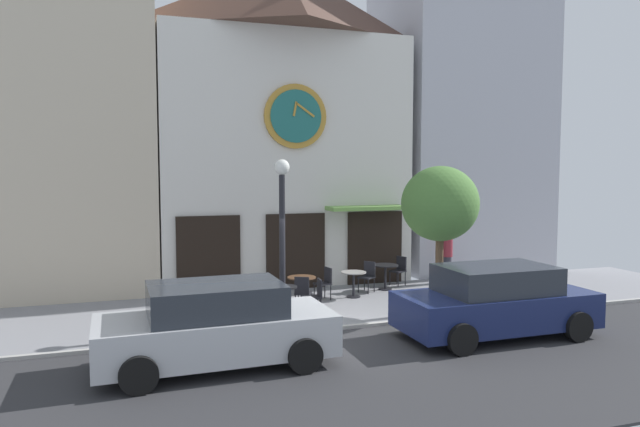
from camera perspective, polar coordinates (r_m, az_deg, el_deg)
name	(u,v)px	position (r m, az deg, el deg)	size (l,w,h in m)	color
ground_plane	(347,338)	(12.89, 2.70, -12.14)	(25.14, 10.62, 0.13)	gray
clock_building	(283,119)	(18.86, -3.62, 9.34)	(7.89, 4.05, 10.16)	silver
neighbor_building_left	(27,77)	(18.87, -26.93, 11.89)	(6.94, 3.38, 12.52)	beige
neighbor_building_right	(458,101)	(22.63, 13.48, 10.74)	(5.53, 4.58, 12.38)	#B2B2BC
street_lamp	(282,241)	(13.49, -3.75, -2.74)	(0.36, 0.36, 3.87)	black
street_tree	(440,204)	(14.79, 11.78, 0.88)	(1.99, 1.79, 3.73)	brown
cafe_table_leftmost	(222,288)	(15.39, -9.68, -7.30)	(0.77, 0.77, 0.73)	black
cafe_table_near_door	(285,296)	(14.54, -3.52, -8.13)	(0.64, 0.64, 0.74)	black
cafe_table_center_left	(302,284)	(15.80, -1.82, -6.94)	(0.78, 0.78, 0.73)	black
cafe_table_near_curb	(354,279)	(16.56, 3.33, -6.48)	(0.72, 0.72, 0.73)	black
cafe_table_center	(385,271)	(17.65, 6.47, -5.68)	(0.78, 0.78, 0.76)	black
cafe_chair_near_tree	(316,294)	(14.58, -0.41, -7.93)	(0.43, 0.43, 0.90)	black
cafe_chair_right_end	(368,274)	(17.29, 4.75, -6.00)	(0.56, 0.56, 0.90)	black
cafe_chair_facing_street	(399,268)	(18.41, 7.84, -5.38)	(0.53, 0.53, 0.90)	black
cafe_chair_mid_row	(303,291)	(14.98, -1.73, -7.61)	(0.54, 0.54, 0.90)	black
cafe_chair_curbside	(325,281)	(16.25, 0.50, -6.66)	(0.46, 0.46, 0.90)	black
pedestrian_maroon	(447,256)	(19.00, 12.47, -4.13)	(0.34, 0.34, 1.67)	#2D2D38
parked_car_silver	(216,326)	(11.00, -10.20, -10.86)	(4.34, 2.10, 1.55)	#B7BABF
parked_car_navy	(496,302)	(13.29, 16.95, -8.33)	(4.31, 2.03, 1.55)	navy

